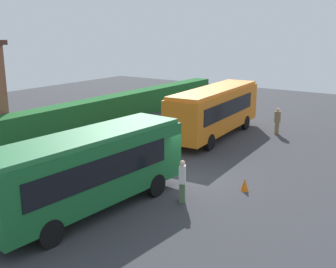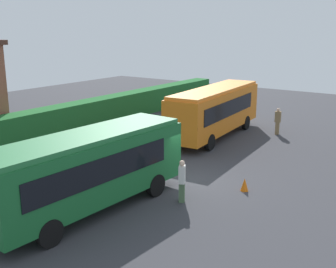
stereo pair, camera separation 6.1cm
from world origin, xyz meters
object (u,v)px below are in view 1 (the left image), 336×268
object	(u,v)px
person_left	(47,180)
person_right	(277,120)
bus_orange	(215,109)
bus_green	(89,167)
traffic_cone	(245,184)
person_center	(182,180)

from	to	relation	value
person_left	person_right	distance (m)	17.00
bus_orange	person_left	world-z (taller)	bus_orange
bus_orange	person_left	distance (m)	13.51
person_left	bus_orange	bearing A→B (deg)	134.14
bus_green	person_left	xyz separation A→B (m)	(-0.23, 2.38, -0.97)
person_right	traffic_cone	bearing A→B (deg)	3.59
bus_green	bus_orange	bearing A→B (deg)	9.90
person_right	person_center	bearing A→B (deg)	-5.91
bus_green	person_center	world-z (taller)	bus_green
person_left	person_right	bearing A→B (deg)	123.88
bus_green	bus_orange	world-z (taller)	bus_orange
person_center	bus_orange	bearing A→B (deg)	85.17
person_center	traffic_cone	world-z (taller)	person_center
person_right	bus_orange	bearing A→B (deg)	-56.12
bus_green	person_center	size ratio (longest dim) A/B	5.00
bus_orange	person_right	size ratio (longest dim) A/B	5.50
bus_orange	person_center	xyz separation A→B (m)	(-10.38, -4.17, -0.91)
person_right	traffic_cone	world-z (taller)	person_right
bus_green	person_left	world-z (taller)	bus_green
bus_green	traffic_cone	xyz separation A→B (m)	(5.52, -4.20, -1.55)
bus_green	traffic_cone	bearing A→B (deg)	-34.33
bus_green	bus_orange	xyz separation A→B (m)	(13.22, 1.61, 0.05)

